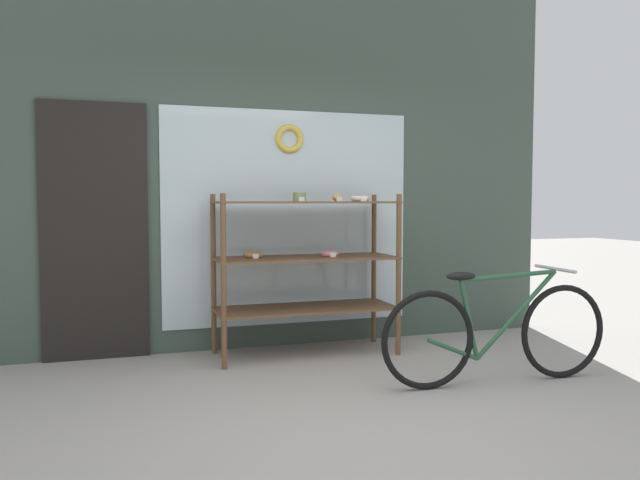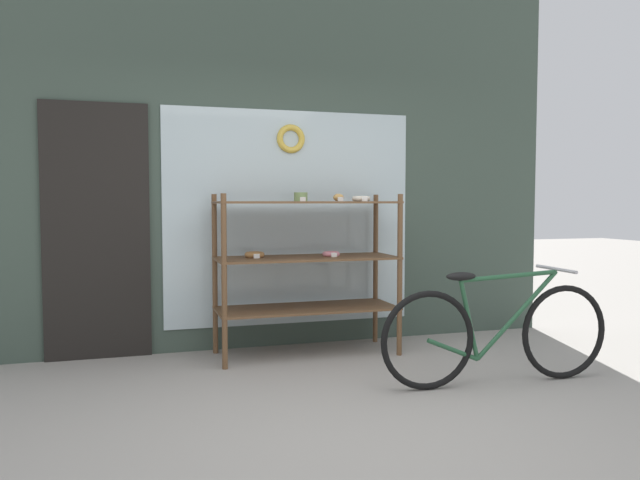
{
  "view_description": "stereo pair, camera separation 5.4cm",
  "coord_description": "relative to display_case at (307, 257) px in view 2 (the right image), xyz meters",
  "views": [
    {
      "loc": [
        -1.26,
        -3.19,
        1.29
      ],
      "look_at": [
        0.12,
        1.05,
        1.02
      ],
      "focal_mm": 35.0,
      "sensor_mm": 36.0,
      "label": 1
    },
    {
      "loc": [
        -1.2,
        -3.2,
        1.29
      ],
      "look_at": [
        0.12,
        1.05,
        1.02
      ],
      "focal_mm": 35.0,
      "sensor_mm": 36.0,
      "label": 2
    }
  ],
  "objects": [
    {
      "name": "ground_plane",
      "position": [
        -0.24,
        -1.82,
        -0.83
      ],
      "size": [
        30.0,
        30.0,
        0.0
      ],
      "primitive_type": "plane",
      "color": "gray"
    },
    {
      "name": "display_case",
      "position": [
        0.0,
        0.0,
        0.0
      ],
      "size": [
        1.51,
        0.58,
        1.37
      ],
      "color": "brown",
      "rests_on": "ground_plane"
    },
    {
      "name": "storefront_facade",
      "position": [
        -0.28,
        0.42,
        0.83
      ],
      "size": [
        5.54,
        0.13,
        3.41
      ],
      "color": "#3D4C42",
      "rests_on": "ground_plane"
    },
    {
      "name": "bicycle",
      "position": [
        1.04,
        -1.24,
        -0.46
      ],
      "size": [
        1.77,
        0.46,
        0.82
      ],
      "rotation": [
        0.0,
        0.0,
        -0.04
      ],
      "color": "black",
      "rests_on": "ground_plane"
    }
  ]
}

